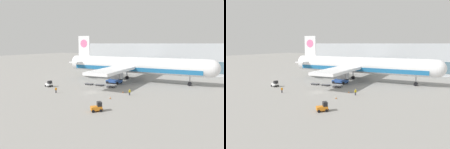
{
  "view_description": "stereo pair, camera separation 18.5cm",
  "coord_description": "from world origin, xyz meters",
  "views": [
    {
      "loc": [
        36.23,
        -49.9,
        14.0
      ],
      "look_at": [
        0.83,
        10.52,
        4.0
      ],
      "focal_mm": 35.0,
      "sensor_mm": 36.0,
      "label": 1
    },
    {
      "loc": [
        36.39,
        -49.81,
        14.0
      ],
      "look_at": [
        0.83,
        10.52,
        4.0
      ],
      "focal_mm": 35.0,
      "sensor_mm": 36.0,
      "label": 2
    }
  ],
  "objects": [
    {
      "name": "ground_plane",
      "position": [
        0.0,
        0.0,
        0.0
      ],
      "size": [
        400.0,
        400.0,
        0.0
      ],
      "primitive_type": "plane",
      "color": "gray"
    },
    {
      "name": "terminal_building",
      "position": [
        1.95,
        60.25,
        6.99
      ],
      "size": [
        90.0,
        18.2,
        14.0
      ],
      "color": "#B2B7BC",
      "rests_on": "ground_plane"
    },
    {
      "name": "airplane_main",
      "position": [
        1.96,
        23.32,
        5.84
      ],
      "size": [
        58.09,
        48.43,
        17.0
      ],
      "rotation": [
        0.0,
        0.0,
        0.07
      ],
      "color": "white",
      "rests_on": "ground_plane"
    },
    {
      "name": "scissor_lift_loader",
      "position": [
        -1.47,
        15.96,
        1.94
      ],
      "size": [
        5.39,
        3.68,
        5.04
      ],
      "rotation": [
        0.0,
        0.0,
        0.07
      ],
      "color": "#284C99",
      "rests_on": "ground_plane"
    },
    {
      "name": "baggage_tug_foreground",
      "position": [
        -16.82,
        0.0,
        0.88
      ],
      "size": [
        2.68,
        2.06,
        2.0
      ],
      "rotation": [
        0.0,
        0.0,
        -0.21
      ],
      "color": "silver",
      "rests_on": "ground_plane"
    },
    {
      "name": "baggage_tug_mid",
      "position": [
        11.42,
        -13.68,
        0.88
      ],
      "size": [
        2.71,
        2.75,
        2.0
      ],
      "rotation": [
        0.0,
        0.0,
        0.82
      ],
      "color": "orange",
      "rests_on": "ground_plane"
    },
    {
      "name": "baggage_dolly_lead",
      "position": [
        -7.5,
        9.26,
        0.39
      ],
      "size": [
        3.74,
        1.65,
        0.48
      ],
      "rotation": [
        0.0,
        0.0,
        0.05
      ],
      "color": "#56565B",
      "rests_on": "ground_plane"
    },
    {
      "name": "baggage_dolly_second",
      "position": [
        -3.39,
        9.63,
        0.39
      ],
      "size": [
        3.74,
        1.65,
        0.48
      ],
      "rotation": [
        0.0,
        0.0,
        0.05
      ],
      "color": "#56565B",
      "rests_on": "ground_plane"
    },
    {
      "name": "baggage_dolly_third",
      "position": [
        1.17,
        9.15,
        0.39
      ],
      "size": [
        3.74,
        1.65,
        0.48
      ],
      "rotation": [
        0.0,
        0.0,
        0.05
      ],
      "color": "#56565B",
      "rests_on": "ground_plane"
    },
    {
      "name": "ground_crew_near",
      "position": [
        11.07,
        2.48,
        1.02
      ],
      "size": [
        0.39,
        0.47,
        1.74
      ],
      "rotation": [
        0.0,
        0.0,
        4.06
      ],
      "color": "black",
      "rests_on": "ground_plane"
    },
    {
      "name": "ground_crew_far",
      "position": [
        -8.4,
        -5.41,
        0.98
      ],
      "size": [
        0.39,
        0.48,
        1.68
      ],
      "rotation": [
        0.0,
        0.0,
        4.11
      ],
      "color": "black",
      "rests_on": "ground_plane"
    },
    {
      "name": "traffic_cone_near",
      "position": [
        8.47,
        -3.41,
        0.27
      ],
      "size": [
        0.4,
        0.4,
        0.56
      ],
      "color": "black",
      "rests_on": "ground_plane"
    },
    {
      "name": "traffic_cone_far",
      "position": [
        8.21,
        4.1,
        0.32
      ],
      "size": [
        0.4,
        0.4,
        0.66
      ],
      "color": "black",
      "rests_on": "ground_plane"
    }
  ]
}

